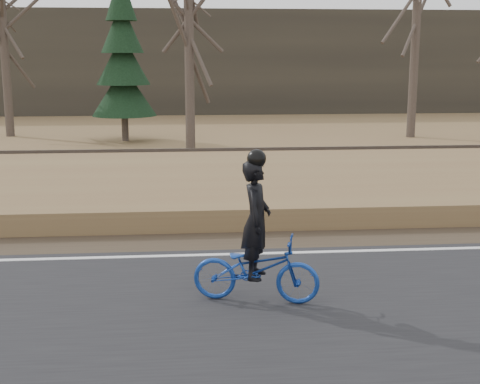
{
  "coord_description": "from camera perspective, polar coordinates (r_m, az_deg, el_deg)",
  "views": [
    {
      "loc": [
        -3.02,
        -10.86,
        3.45
      ],
      "look_at": [
        -2.02,
        0.5,
        1.1
      ],
      "focal_mm": 50.0,
      "sensor_mm": 36.0,
      "label": 1
    }
  ],
  "objects": [
    {
      "name": "bare_tree_center",
      "position": [
        29.31,
        14.82,
        14.03
      ],
      "size": [
        0.36,
        0.36,
        9.71
      ],
      "primitive_type": "cylinder",
      "color": "brown",
      "rests_on": "ground"
    },
    {
      "name": "road",
      "position": [
        9.53,
        14.03,
        -9.77
      ],
      "size": [
        120.0,
        6.0,
        0.06
      ],
      "primitive_type": "cube",
      "color": "black",
      "rests_on": "ground"
    },
    {
      "name": "ballast",
      "position": [
        19.37,
        4.01,
        2.04
      ],
      "size": [
        120.0,
        3.0,
        0.45
      ],
      "primitive_type": "cube",
      "color": "slate",
      "rests_on": "ground"
    },
    {
      "name": "ground",
      "position": [
        11.79,
        10.1,
        -5.56
      ],
      "size": [
        120.0,
        120.0,
        0.0
      ],
      "primitive_type": "plane",
      "color": "olive",
      "rests_on": "ground"
    },
    {
      "name": "shoulder",
      "position": [
        12.9,
        8.72,
        -3.92
      ],
      "size": [
        120.0,
        1.6,
        0.04
      ],
      "primitive_type": "cube",
      "color": "#473A2B",
      "rests_on": "ground"
    },
    {
      "name": "treeline_backdrop",
      "position": [
        40.97,
        -0.82,
        11.03
      ],
      "size": [
        120.0,
        4.0,
        6.0
      ],
      "primitive_type": "cube",
      "color": "#383328",
      "rests_on": "ground"
    },
    {
      "name": "railroad",
      "position": [
        19.32,
        4.02,
        2.93
      ],
      "size": [
        120.0,
        2.4,
        0.29
      ],
      "color": "black",
      "rests_on": "ballast"
    },
    {
      "name": "conifer",
      "position": [
        27.54,
        -9.97,
        10.94
      ],
      "size": [
        2.6,
        2.6,
        6.74
      ],
      "color": "brown",
      "rests_on": "ground"
    },
    {
      "name": "bare_tree_left",
      "position": [
        30.3,
        -19.46,
        11.47
      ],
      "size": [
        0.36,
        0.36,
        7.39
      ],
      "primitive_type": "cylinder",
      "color": "brown",
      "rests_on": "ground"
    },
    {
      "name": "embankment",
      "position": [
        15.7,
        6.17,
        -0.3
      ],
      "size": [
        120.0,
        5.0,
        0.44
      ],
      "primitive_type": "cube",
      "color": "olive",
      "rests_on": "ground"
    },
    {
      "name": "edge_line",
      "position": [
        11.96,
        9.86,
        -4.98
      ],
      "size": [
        120.0,
        0.12,
        0.01
      ],
      "primitive_type": "cube",
      "color": "silver",
      "rests_on": "road"
    },
    {
      "name": "cyclist",
      "position": [
        9.29,
        1.38,
        -5.34
      ],
      "size": [
        1.87,
        1.04,
        2.15
      ],
      "rotation": [
        0.0,
        0.0,
        1.32
      ],
      "color": "navy",
      "rests_on": "road"
    },
    {
      "name": "bare_tree_near_left",
      "position": [
        24.36,
        -4.37,
        12.37
      ],
      "size": [
        0.36,
        0.36,
        7.53
      ],
      "primitive_type": "cylinder",
      "color": "brown",
      "rests_on": "ground"
    }
  ]
}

